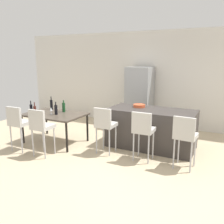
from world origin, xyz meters
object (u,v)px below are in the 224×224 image
at_px(dining_chair_near, 18,122).
at_px(wine_bottle_corner, 51,104).
at_px(fruit_bowl, 139,106).
at_px(dining_chair_far, 41,125).
at_px(bar_chair_left, 105,123).
at_px(wine_glass_left, 51,109).
at_px(wine_bottle_far, 56,110).
at_px(dining_table, 55,116).
at_px(bar_chair_middle, 143,128).
at_px(wine_bottle_near, 35,111).
at_px(bar_chair_right, 185,134).
at_px(wine_bottle_inner, 64,107).
at_px(refrigerator, 139,98).
at_px(wine_bottle_end, 31,110).
at_px(kitchen_island, 151,128).

relative_size(dining_chair_near, wine_bottle_corner, 3.01).
bearing_deg(fruit_bowl, dining_chair_far, -132.17).
height_order(bar_chair_left, fruit_bowl, bar_chair_left).
bearing_deg(wine_glass_left, wine_bottle_corner, 129.50).
bearing_deg(bar_chair_left, wine_bottle_far, 178.17).
xyz_separation_m(wine_glass_left, fruit_bowl, (1.94, 0.96, 0.09)).
height_order(dining_table, dining_chair_far, dining_chair_far).
xyz_separation_m(bar_chair_middle, wine_glass_left, (-2.40, 0.02, 0.17)).
xyz_separation_m(bar_chair_left, dining_chair_far, (-1.14, -0.75, 0.00)).
distance_m(wine_bottle_near, wine_bottle_corner, 0.74).
distance_m(bar_chair_right, wine_bottle_corner, 3.62).
xyz_separation_m(bar_chair_right, dining_chair_near, (-3.52, -0.75, 0.00)).
distance_m(wine_bottle_inner, refrigerator, 2.39).
bearing_deg(dining_table, fruit_bowl, 24.81).
bearing_deg(wine_bottle_end, dining_table, 42.45).
bearing_deg(kitchen_island, wine_bottle_near, -156.32).
bearing_deg(bar_chair_middle, wine_bottle_corner, 170.54).
xyz_separation_m(dining_table, wine_bottle_corner, (-0.40, 0.36, 0.20)).
height_order(bar_chair_left, dining_chair_far, same).
bearing_deg(wine_bottle_inner, bar_chair_middle, -9.18).
distance_m(wine_bottle_corner, refrigerator, 2.62).
xyz_separation_m(bar_chair_left, wine_bottle_near, (-1.76, -0.27, 0.16)).
bearing_deg(refrigerator, wine_bottle_end, -124.21).
xyz_separation_m(kitchen_island, wine_bottle_near, (-2.55, -1.12, 0.40)).
bearing_deg(wine_bottle_inner, fruit_bowl, 18.53).
height_order(kitchen_island, wine_bottle_end, wine_bottle_end).
bearing_deg(wine_bottle_end, wine_bottle_far, 32.10).
distance_m(dining_table, dining_chair_far, 0.92).
relative_size(bar_chair_middle, dining_chair_far, 1.00).
height_order(wine_bottle_corner, fruit_bowl, wine_bottle_corner).
bearing_deg(fruit_bowl, wine_bottle_near, -150.35).
relative_size(bar_chair_right, fruit_bowl, 3.64).
bearing_deg(bar_chair_middle, dining_table, 177.57).
distance_m(wine_bottle_corner, wine_bottle_end, 0.73).
distance_m(dining_chair_far, wine_glass_left, 0.88).
relative_size(dining_table, wine_bottle_corner, 4.23).
height_order(kitchen_island, fruit_bowl, fruit_bowl).
xyz_separation_m(dining_chair_near, dining_chair_far, (0.66, 0.00, 0.00)).
bearing_deg(fruit_bowl, refrigerator, 110.19).
distance_m(dining_chair_near, wine_glass_left, 0.84).
relative_size(kitchen_island, bar_chair_right, 1.92).
distance_m(dining_chair_far, wine_bottle_inner, 1.16).
relative_size(kitchen_island, fruit_bowl, 7.00).
bearing_deg(wine_bottle_corner, wine_bottle_near, -81.04).
xyz_separation_m(dining_chair_far, wine_glass_left, (-0.37, 0.77, 0.17)).
relative_size(dining_chair_far, fruit_bowl, 3.64).
bearing_deg(refrigerator, bar_chair_left, -87.92).
distance_m(dining_chair_far, refrigerator, 3.30).
height_order(dining_chair_near, dining_chair_far, same).
height_order(bar_chair_right, wine_bottle_far, wine_bottle_far).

